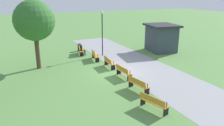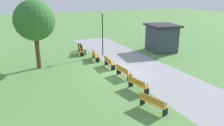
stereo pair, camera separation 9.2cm
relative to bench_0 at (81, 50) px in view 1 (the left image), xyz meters
name	(u,v)px [view 1 (the left image)]	position (x,y,z in m)	size (l,w,h in m)	color
ground_plane	(117,72)	(6.44, 0.99, -0.47)	(120.00, 120.00, 0.00)	#5B8C47
path_paving	(143,68)	(6.44, 3.48, -0.47)	(27.61, 4.65, 0.01)	#939399
bench_0	(81,50)	(0.00, 0.00, 0.00)	(1.75, 0.93, 0.89)	orange
bench_1	(95,55)	(2.54, 0.59, 0.00)	(1.74, 0.75, 0.89)	orange
bench_2	(109,62)	(5.13, 0.88, 0.00)	(1.71, 0.57, 0.89)	orange
bench_3	(123,71)	(7.74, 0.88, 0.00)	(1.71, 0.57, 0.89)	orange
bench_4	(138,84)	(10.33, 0.59, 0.00)	(1.74, 0.75, 0.89)	orange
bench_5	(153,102)	(12.87, 0.00, 0.00)	(1.75, 0.93, 0.89)	orange
person_seated	(82,49)	(0.29, 0.06, 0.17)	(0.44, 0.58, 1.20)	black
tree_0	(34,21)	(2.81, -4.58, 3.52)	(3.27, 3.27, 5.65)	#4C3828
lamp_post	(102,25)	(1.29, 1.89, 2.59)	(0.32, 0.32, 4.46)	black
trash_bin	(80,47)	(-1.45, 0.34, -0.07)	(0.47, 0.47, 0.79)	black
kiosk	(161,37)	(2.27, 8.41, 1.02)	(3.84, 3.48, 2.90)	#38424C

